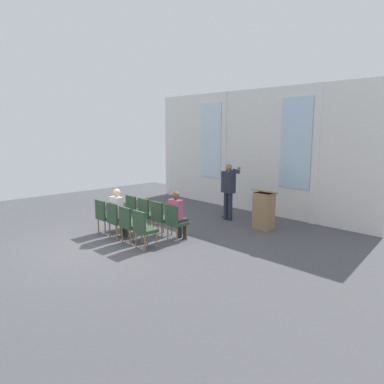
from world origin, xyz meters
name	(u,v)px	position (x,y,z in m)	size (l,w,h in m)	color
ground_plane	(94,247)	(0.00, 0.00, 0.00)	(15.61, 15.61, 0.00)	#4C4C51
rear_partition	(250,151)	(0.02, 6.00, 2.09)	(9.03, 0.14, 4.15)	silver
speaker	(229,188)	(0.41, 4.45, 1.03)	(0.51, 0.69, 1.77)	#232838
mic_stand	(226,207)	(0.11, 4.68, 0.34)	(0.28, 0.28, 1.55)	black
lectern	(264,210)	(1.81, 4.39, 0.55)	(0.60, 0.48, 1.16)	#93724C
chair_r0_c0	(134,209)	(-0.90, 1.81, 0.53)	(0.46, 0.44, 0.94)	olive
chair_r0_c1	(147,212)	(-0.30, 1.81, 0.53)	(0.46, 0.44, 0.94)	olive
chair_r0_c2	(160,216)	(0.30, 1.81, 0.53)	(0.46, 0.44, 0.94)	olive
chair_r0_c3	(175,220)	(0.90, 1.81, 0.53)	(0.46, 0.44, 0.94)	olive
audience_r0_c3	(177,213)	(0.90, 1.89, 0.71)	(0.36, 0.39, 1.27)	#2D2D33
chair_r1_c0	(104,214)	(-0.90, 0.82, 0.53)	(0.46, 0.44, 0.94)	olive
chair_r1_c1	(116,218)	(-0.30, 0.82, 0.53)	(0.46, 0.44, 0.94)	olive
audience_r1_c1	(118,211)	(-0.30, 0.90, 0.73)	(0.36, 0.39, 1.31)	#2D2D33
chair_r1_c2	(129,222)	(0.30, 0.82, 0.53)	(0.46, 0.44, 0.94)	olive
chair_r1_c3	(143,227)	(0.90, 0.82, 0.53)	(0.46, 0.44, 0.94)	olive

